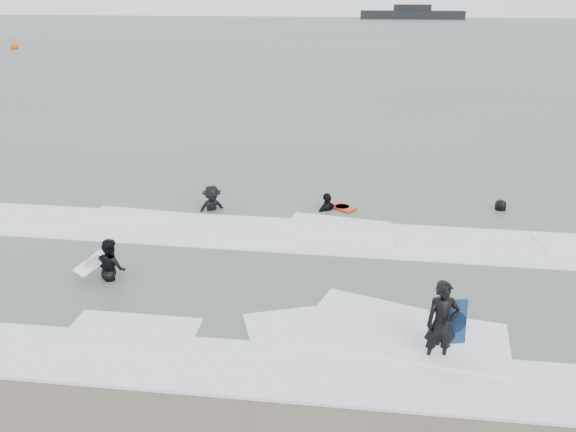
# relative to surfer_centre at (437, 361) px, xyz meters

# --- Properties ---
(ground) EXTENTS (320.00, 320.00, 0.00)m
(ground) POSITION_rel_surfer_centre_xyz_m (-3.78, -0.23, 0.00)
(ground) COLOR brown
(ground) RESTS_ON ground
(sea) EXTENTS (320.00, 320.00, 0.00)m
(sea) POSITION_rel_surfer_centre_xyz_m (-3.78, 79.77, 0.06)
(sea) COLOR #47544C
(sea) RESTS_ON ground
(surfer_centre) EXTENTS (0.75, 0.58, 1.84)m
(surfer_centre) POSITION_rel_surfer_centre_xyz_m (0.00, 0.00, 0.00)
(surfer_centre) COLOR black
(surfer_centre) RESTS_ON ground
(surfer_wading) EXTENTS (1.05, 1.02, 1.70)m
(surfer_wading) POSITION_rel_surfer_centre_xyz_m (-8.12, 2.41, 0.00)
(surfer_wading) COLOR black
(surfer_wading) RESTS_ON ground
(surfer_breaker) EXTENTS (1.34, 1.20, 1.80)m
(surfer_breaker) POSITION_rel_surfer_centre_xyz_m (-6.78, 7.47, 0.00)
(surfer_breaker) COLOR black
(surfer_breaker) RESTS_ON ground
(surfer_right_near) EXTENTS (1.05, 1.06, 1.80)m
(surfer_right_near) POSITION_rel_surfer_centre_xyz_m (-2.88, 8.14, 0.00)
(surfer_right_near) COLOR black
(surfer_right_near) RESTS_ON ground
(surfer_right_far) EXTENTS (0.83, 0.61, 1.56)m
(surfer_right_far) POSITION_rel_surfer_centre_xyz_m (3.03, 8.94, 0.00)
(surfer_right_far) COLOR black
(surfer_right_far) RESTS_ON ground
(surf_foam) EXTENTS (30.03, 9.06, 0.09)m
(surf_foam) POSITION_rel_surfer_centre_xyz_m (-3.78, 3.47, 0.04)
(surf_foam) COLOR white
(surf_foam) RESTS_ON ground
(bodyboards) EXTENTS (9.52, 8.74, 1.25)m
(bodyboards) POSITION_rel_surfer_centre_xyz_m (-3.59, 3.61, 0.50)
(bodyboards) COLOR #11274F
(bodyboards) RESTS_ON ground
(buoy) EXTENTS (1.00, 1.00, 1.65)m
(buoy) POSITION_rel_surfer_centre_xyz_m (-47.32, 59.83, 0.42)
(buoy) COLOR #DC5709
(buoy) RESTS_ON ground
(vessel_horizon) EXTENTS (26.81, 4.79, 3.64)m
(vessel_horizon) POSITION_rel_surfer_centre_xyz_m (8.72, 149.70, 1.36)
(vessel_horizon) COLOR black
(vessel_horizon) RESTS_ON ground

